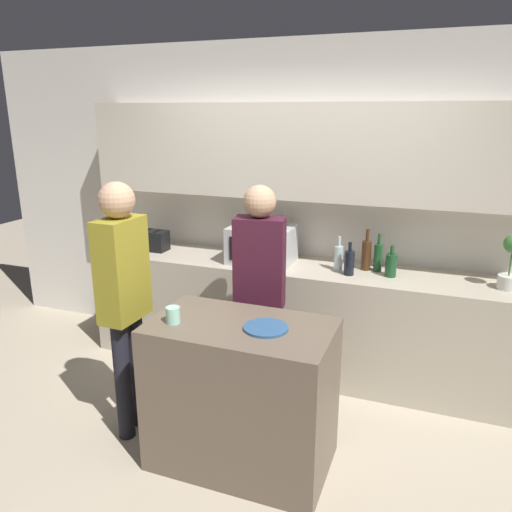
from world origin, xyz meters
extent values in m
plane|color=#BCAD93|center=(0.00, 0.00, 0.00)|extent=(14.00, 14.00, 0.00)
cube|color=silver|center=(0.00, 1.74, 1.35)|extent=(6.40, 0.08, 2.70)
cube|color=beige|center=(0.00, 1.54, 1.83)|extent=(3.74, 0.32, 0.75)
cube|color=#B7AD99|center=(0.00, 1.39, 0.46)|extent=(3.60, 0.62, 0.92)
cube|color=brown|center=(0.02, 0.12, 0.47)|extent=(1.09, 0.63, 0.93)
cube|color=#B7BABC|center=(-0.31, 1.37, 1.07)|extent=(0.52, 0.38, 0.30)
cube|color=black|center=(-0.36, 1.18, 1.07)|extent=(0.31, 0.01, 0.19)
cube|color=black|center=(-1.35, 1.37, 1.01)|extent=(0.26, 0.16, 0.18)
cube|color=black|center=(-1.40, 1.37, 1.10)|extent=(0.02, 0.11, 0.01)
cube|color=black|center=(-1.30, 1.37, 1.10)|extent=(0.02, 0.11, 0.01)
cylinder|color=silver|center=(1.54, 1.37, 0.97)|extent=(0.14, 0.14, 0.10)
cylinder|color=#38662D|center=(1.54, 1.37, 1.11)|extent=(0.01, 0.01, 0.18)
cylinder|color=silver|center=(0.34, 1.37, 1.02)|extent=(0.07, 0.07, 0.20)
cylinder|color=silver|center=(0.34, 1.37, 1.16)|extent=(0.02, 0.02, 0.08)
cylinder|color=black|center=(0.43, 1.29, 1.02)|extent=(0.08, 0.08, 0.19)
cylinder|color=black|center=(0.43, 1.29, 1.14)|extent=(0.03, 0.03, 0.07)
cylinder|color=#472814|center=(0.53, 1.47, 1.04)|extent=(0.07, 0.07, 0.23)
cylinder|color=#472814|center=(0.53, 1.47, 1.20)|extent=(0.03, 0.03, 0.09)
cylinder|color=#194723|center=(0.63, 1.46, 1.03)|extent=(0.07, 0.07, 0.22)
cylinder|color=#194723|center=(0.63, 1.46, 1.18)|extent=(0.02, 0.02, 0.08)
cylinder|color=#194723|center=(0.74, 1.36, 1.01)|extent=(0.08, 0.08, 0.17)
cylinder|color=#194723|center=(0.74, 1.36, 1.13)|extent=(0.03, 0.03, 0.07)
cylinder|color=#2D5684|center=(0.18, 0.11, 0.94)|extent=(0.26, 0.26, 0.01)
cylinder|color=#A0E0C7|center=(-0.36, 0.00, 0.98)|extent=(0.08, 0.08, 0.10)
cylinder|color=black|center=(0.00, 0.71, 0.40)|extent=(0.11, 0.11, 0.81)
cylinder|color=black|center=(-0.16, 0.68, 0.40)|extent=(0.11, 0.11, 0.81)
cube|color=#401626|center=(-0.08, 0.70, 1.13)|extent=(0.37, 0.24, 0.64)
sphere|color=tan|center=(-0.08, 0.70, 1.56)|extent=(0.22, 0.22, 0.22)
cylinder|color=black|center=(-0.80, 0.22, 0.42)|extent=(0.11, 0.11, 0.84)
cylinder|color=black|center=(-0.80, 0.06, 0.42)|extent=(0.11, 0.11, 0.84)
cube|color=olive|center=(-0.80, 0.14, 1.17)|extent=(0.20, 0.35, 0.66)
sphere|color=tan|center=(-0.80, 0.14, 1.61)|extent=(0.23, 0.23, 0.23)
camera|label=1|loc=(1.06, -2.37, 2.14)|focal=35.00mm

